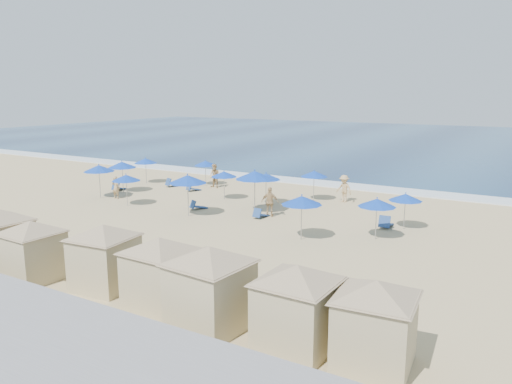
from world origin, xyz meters
TOP-DOWN VIEW (x-y plane):
  - ground at (0.00, 0.00)m, footprint 160.00×160.00m
  - ocean at (0.00, 55.00)m, footprint 160.00×80.00m
  - surf_line at (0.00, 15.50)m, footprint 160.00×2.50m
  - trash_bin at (2.33, -5.89)m, footprint 0.94×0.94m
  - cabana_1 at (-0.63, -9.88)m, footprint 4.23×4.23m
  - cabana_2 at (2.49, -9.05)m, footprint 4.37×4.37m
  - cabana_3 at (5.41, -9.24)m, footprint 4.38×4.38m
  - cabana_4 at (7.86, -9.68)m, footprint 4.71×4.71m
  - cabana_5 at (10.76, -9.43)m, footprint 4.47×4.47m
  - cabana_6 at (13.00, -9.22)m, footprint 4.32×4.32m
  - umbrella_0 at (-10.52, 4.68)m, footprint 2.10×2.10m
  - umbrella_1 at (-10.44, 2.40)m, footprint 2.14×2.14m
  - umbrella_2 at (-11.69, 8.41)m, footprint 1.87×1.87m
  - umbrella_3 at (-7.07, 1.63)m, footprint 1.88×1.88m
  - umbrella_4 at (-6.96, 10.16)m, footprint 1.80×1.80m
  - umbrella_5 at (-2.64, 6.46)m, footprint 1.81×1.81m
  - umbrella_6 at (-1.82, 1.44)m, footprint 2.29×2.29m
  - umbrella_7 at (0.70, 6.46)m, footprint 1.92×1.92m
  - umbrella_8 at (1.20, 4.17)m, footprint 2.40×2.40m
  - umbrella_9 at (2.85, 9.33)m, footprint 1.88×1.88m
  - umbrella_10 at (10.11, 5.16)m, footprint 1.80×1.80m
  - umbrella_11 at (9.36, 2.50)m, footprint 1.92×1.92m
  - umbrella_12 at (6.14, 0.50)m, footprint 2.07×2.07m
  - beach_chair_0 at (-11.32, 4.95)m, footprint 0.83×1.37m
  - beach_chair_1 at (-8.88, 8.30)m, footprint 0.99×1.41m
  - beach_chair_2 at (-6.37, 7.66)m, footprint 0.83×1.22m
  - beach_chair_3 at (-2.45, 3.10)m, footprint 0.92×1.23m
  - beach_chair_4 at (2.12, 3.24)m, footprint 0.59×1.18m
  - beach_chair_5 at (9.18, 4.89)m, footprint 0.75×1.44m
  - beachgoer_0 at (-9.33, 2.83)m, footprint 0.63×0.46m
  - beachgoer_1 at (-5.69, 9.62)m, footprint 0.98×0.81m
  - beachgoer_2 at (2.47, 3.83)m, footprint 1.14×0.72m
  - beachgoer_3 at (4.82, 9.90)m, footprint 1.35×1.00m

SIDE VIEW (x-z plane):
  - ground at x=0.00m, z-range 0.00..0.00m
  - ocean at x=0.00m, z-range 0.00..0.06m
  - surf_line at x=0.00m, z-range 0.00..0.08m
  - beach_chair_2 at x=-6.37m, z-range -0.09..0.52m
  - beach_chair_3 at x=-2.45m, z-range -0.09..0.52m
  - beach_chair_4 at x=2.12m, z-range -0.10..0.54m
  - beach_chair_0 at x=-11.32m, z-range -0.11..0.59m
  - beach_chair_1 at x=-8.88m, z-range -0.11..0.60m
  - beach_chair_5 at x=9.18m, z-range -0.12..0.65m
  - trash_bin at x=2.33m, z-range 0.00..0.80m
  - beachgoer_0 at x=-9.33m, z-range 0.00..1.60m
  - beachgoer_2 at x=2.47m, z-range 0.00..1.80m
  - beachgoer_3 at x=4.82m, z-range 0.00..1.86m
  - beachgoer_1 at x=-5.69m, z-range 0.00..1.87m
  - cabana_1 at x=-0.63m, z-range 0.19..2.85m
  - cabana_6 at x=13.00m, z-range 0.20..2.92m
  - cabana_3 at x=5.41m, z-range 0.20..2.95m
  - cabana_2 at x=2.49m, z-range 0.20..2.96m
  - cabana_5 at x=10.76m, z-range 0.20..3.01m
  - cabana_4 at x=7.86m, z-range 0.22..3.18m
  - umbrella_10 at x=10.11m, z-range 0.75..2.79m
  - umbrella_4 at x=-6.96m, z-range 0.75..2.80m
  - umbrella_5 at x=-2.64m, z-range 0.75..2.81m
  - umbrella_2 at x=-11.69m, z-range 0.78..2.91m
  - umbrella_3 at x=-7.07m, z-range 0.78..2.92m
  - umbrella_9 at x=2.85m, z-range 0.79..2.93m
  - umbrella_11 at x=9.36m, z-range 0.80..2.99m
  - umbrella_7 at x=0.70m, z-range 0.80..2.99m
  - umbrella_12 at x=6.14m, z-range 0.86..3.22m
  - umbrella_0 at x=-10.52m, z-range 0.88..3.27m
  - umbrella_1 at x=-10.44m, z-range 0.89..3.33m
  - umbrella_6 at x=-1.82m, z-range 0.96..3.56m
  - umbrella_8 at x=1.20m, z-range 1.00..3.73m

